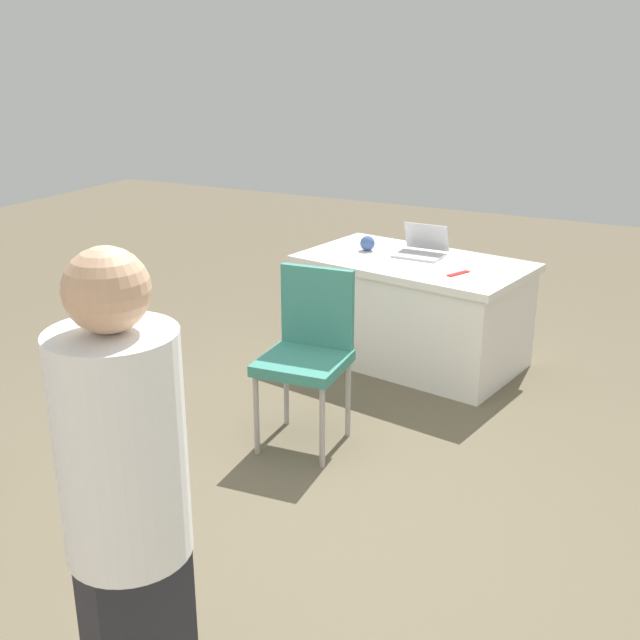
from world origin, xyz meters
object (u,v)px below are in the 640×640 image
(chair_tucked_left, at_px, (308,346))
(person_attendee_browsing, at_px, (127,512))
(laptop_silver, at_px, (421,250))
(scissors_red, at_px, (458,274))
(yarn_ball, at_px, (367,243))
(table_foreground, at_px, (412,310))

(chair_tucked_left, height_order, person_attendee_browsing, person_attendee_browsing)
(laptop_silver, height_order, scissors_red, laptop_silver)
(scissors_red, bearing_deg, yarn_ball, -86.69)
(table_foreground, height_order, laptop_silver, laptop_silver)
(chair_tucked_left, relative_size, scissors_red, 5.37)
(chair_tucked_left, bearing_deg, yarn_ball, -83.12)
(chair_tucked_left, height_order, scissors_red, chair_tucked_left)
(person_attendee_browsing, relative_size, laptop_silver, 5.09)
(table_foreground, bearing_deg, chair_tucked_left, 86.17)
(person_attendee_browsing, relative_size, scissors_red, 9.17)
(person_attendee_browsing, xyz_separation_m, yarn_ball, (0.87, -3.56, -0.14))
(person_attendee_browsing, bearing_deg, scissors_red, 27.42)
(laptop_silver, relative_size, yarn_ball, 3.15)
(table_foreground, relative_size, yarn_ball, 15.75)
(chair_tucked_left, xyz_separation_m, yarn_ball, (0.29, -1.44, 0.22))
(laptop_silver, distance_m, yarn_ball, 0.38)
(person_attendee_browsing, height_order, scissors_red, person_attendee_browsing)
(chair_tucked_left, bearing_deg, table_foreground, -98.40)
(chair_tucked_left, relative_size, person_attendee_browsing, 0.59)
(yarn_ball, xyz_separation_m, scissors_red, (-0.75, 0.29, -0.05))
(person_attendee_browsing, height_order, laptop_silver, person_attendee_browsing)
(person_attendee_browsing, bearing_deg, table_foreground, 33.37)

